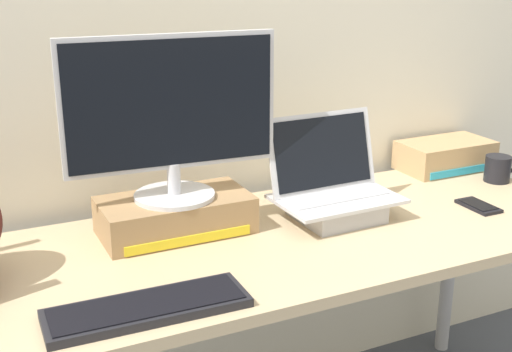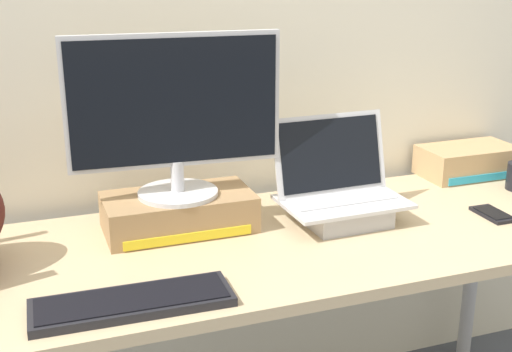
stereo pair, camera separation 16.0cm
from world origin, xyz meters
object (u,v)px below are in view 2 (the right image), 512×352
Objects in this scene: external_keyboard at (132,302)px; cell_phone at (493,214)px; open_laptop at (340,200)px; desktop_monitor at (175,114)px; toner_box_yellow at (179,212)px; toner_box_cyan at (468,161)px.

cell_phone is at bearing 10.82° from external_keyboard.
open_laptop is 0.71m from external_keyboard.
external_keyboard is (-0.20, -0.39, -0.31)m from desktop_monitor.
open_laptop is (0.44, -0.09, -0.26)m from desktop_monitor.
cell_phone is at bearing -17.58° from open_laptop.
toner_box_cyan is (1.04, 0.13, 0.00)m from toner_box_yellow.
toner_box_cyan is (1.04, 0.13, -0.27)m from desktop_monitor.
open_laptop is at bearing 26.47° from external_keyboard.
cell_phone is 0.41× the size of toner_box_cyan.
desktop_monitor is 1.08m from toner_box_cyan.
desktop_monitor is 4.24× the size of cell_phone.
external_keyboard is 1.35× the size of toner_box_cyan.
external_keyboard is (-0.64, -0.30, -0.05)m from open_laptop.
toner_box_cyan reaches higher than external_keyboard.
toner_box_cyan is (0.59, 0.22, -0.01)m from open_laptop.
external_keyboard is at bearing -156.62° from open_laptop.
toner_box_yellow is at bearing 64.59° from external_keyboard.
desktop_monitor is 1.61× the size of open_laptop.
cell_phone is at bearing -13.69° from toner_box_yellow.
toner_box_cyan is (0.16, 0.35, 0.04)m from cell_phone.
toner_box_yellow is 0.27m from desktop_monitor.
open_laptop is 0.63m from toner_box_cyan.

